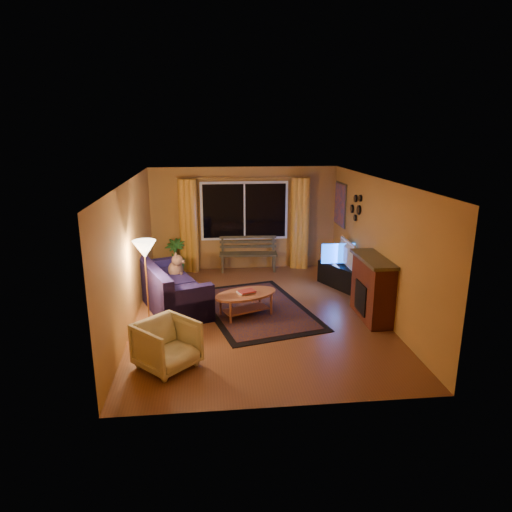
{
  "coord_description": "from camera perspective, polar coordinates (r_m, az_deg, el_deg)",
  "views": [
    {
      "loc": [
        -0.87,
        -7.93,
        3.36
      ],
      "look_at": [
        0.0,
        0.3,
        1.05
      ],
      "focal_mm": 32.0,
      "sensor_mm": 36.0,
      "label": 1
    }
  ],
  "objects": [
    {
      "name": "wall_back",
      "position": [
        11.18,
        -1.47,
        4.7
      ],
      "size": [
        4.5,
        0.02,
        2.5
      ],
      "primitive_type": "cube",
      "color": "#BB823A",
      "rests_on": "ground"
    },
    {
      "name": "floor_lamp",
      "position": [
        8.13,
        -13.49,
        -3.4
      ],
      "size": [
        0.29,
        0.29,
        1.55
      ],
      "primitive_type": "cylinder",
      "rotation": [
        0.0,
        0.0,
        0.14
      ],
      "color": "#BF8C3F",
      "rests_on": "ground"
    },
    {
      "name": "wall_left",
      "position": [
        8.32,
        -15.44,
        0.33
      ],
      "size": [
        0.02,
        6.0,
        2.5
      ],
      "primitive_type": "cube",
      "color": "#BB823A",
      "rests_on": "ground"
    },
    {
      "name": "wall_right",
      "position": [
        8.79,
        15.04,
        1.15
      ],
      "size": [
        0.02,
        6.0,
        2.5
      ],
      "primitive_type": "cube",
      "color": "#BB823A",
      "rests_on": "ground"
    },
    {
      "name": "tv_console",
      "position": [
        10.15,
        10.7,
        -2.52
      ],
      "size": [
        0.87,
        1.26,
        0.5
      ],
      "primitive_type": "cube",
      "rotation": [
        0.0,
        0.0,
        0.43
      ],
      "color": "black",
      "rests_on": "ground"
    },
    {
      "name": "window",
      "position": [
        11.08,
        -1.45,
        5.65
      ],
      "size": [
        2.0,
        0.02,
        1.3
      ],
      "primitive_type": "cube",
      "color": "black",
      "rests_on": "wall_back"
    },
    {
      "name": "ceiling",
      "position": [
        8.03,
        0.23,
        9.51
      ],
      "size": [
        4.5,
        6.0,
        0.02
      ],
      "primitive_type": "cube",
      "color": "white",
      "rests_on": "ground"
    },
    {
      "name": "rug",
      "position": [
        8.89,
        -0.0,
        -6.54
      ],
      "size": [
        2.47,
        3.25,
        0.02
      ],
      "primitive_type": "cube",
      "rotation": [
        0.0,
        0.0,
        0.24
      ],
      "color": "#5F2905",
      "rests_on": "ground"
    },
    {
      "name": "dog",
      "position": [
        9.4,
        -10.04,
        -1.09
      ],
      "size": [
        0.46,
        0.56,
        0.53
      ],
      "primitive_type": null,
      "rotation": [
        0.0,
        0.0,
        -0.24
      ],
      "color": "#8F6148",
      "rests_on": "sofa"
    },
    {
      "name": "curtain_rod",
      "position": [
        10.92,
        -1.46,
        9.75
      ],
      "size": [
        3.2,
        0.03,
        0.03
      ],
      "primitive_type": "cylinder",
      "rotation": [
        0.0,
        1.57,
        0.0
      ],
      "color": "#BF8C3F",
      "rests_on": "wall_back"
    },
    {
      "name": "fireplace",
      "position": [
        8.55,
        14.34,
        -4.09
      ],
      "size": [
        0.4,
        1.2,
        1.1
      ],
      "primitive_type": "cube",
      "color": "maroon",
      "rests_on": "ground"
    },
    {
      "name": "floor",
      "position": [
        8.66,
        0.21,
        -7.3
      ],
      "size": [
        4.5,
        6.0,
        0.02
      ],
      "primitive_type": "cube",
      "color": "brown",
      "rests_on": "ground"
    },
    {
      "name": "curtain_left",
      "position": [
        11.05,
        -8.42,
        3.72
      ],
      "size": [
        0.36,
        0.36,
        2.24
      ],
      "primitive_type": "cylinder",
      "color": "orange",
      "rests_on": "ground"
    },
    {
      "name": "coffee_table",
      "position": [
        8.51,
        -1.27,
        -6.05
      ],
      "size": [
        1.59,
        1.59,
        0.44
      ],
      "primitive_type": "cylinder",
      "rotation": [
        0.0,
        0.0,
        0.39
      ],
      "color": "#BA6742",
      "rests_on": "ground"
    },
    {
      "name": "television",
      "position": [
        10.01,
        10.85,
        0.34
      ],
      "size": [
        0.13,
        0.95,
        0.55
      ],
      "primitive_type": "imported",
      "rotation": [
        0.0,
        0.0,
        1.57
      ],
      "color": "black",
      "rests_on": "tv_console"
    },
    {
      "name": "painting",
      "position": [
        10.97,
        10.47,
        6.36
      ],
      "size": [
        0.04,
        0.76,
        0.96
      ],
      "primitive_type": "cube",
      "color": "#CF551F",
      "rests_on": "wall_right"
    },
    {
      "name": "sofa",
      "position": [
        9.02,
        -10.47,
        -3.58
      ],
      "size": [
        1.64,
        2.35,
        0.88
      ],
      "primitive_type": "cube",
      "rotation": [
        0.0,
        0.0,
        0.37
      ],
      "color": "#1C1441",
      "rests_on": "ground"
    },
    {
      "name": "potted_plant",
      "position": [
        11.03,
        -10.06,
        -0.09
      ],
      "size": [
        0.56,
        0.56,
        0.85
      ],
      "primitive_type": "imported",
      "rotation": [
        0.0,
        0.0,
        -0.21
      ],
      "color": "#235B1E",
      "rests_on": "ground"
    },
    {
      "name": "curtain_right",
      "position": [
        11.26,
        5.47,
        4.04
      ],
      "size": [
        0.36,
        0.36,
        2.24
      ],
      "primitive_type": "cylinder",
      "color": "orange",
      "rests_on": "ground"
    },
    {
      "name": "mirror_cluster",
      "position": [
        9.86,
        12.32,
        6.13
      ],
      "size": [
        0.06,
        0.6,
        0.56
      ],
      "primitive_type": null,
      "color": "black",
      "rests_on": "wall_right"
    },
    {
      "name": "bench",
      "position": [
        11.18,
        -0.98,
        -0.79
      ],
      "size": [
        1.42,
        0.49,
        0.42
      ],
      "primitive_type": "cube",
      "rotation": [
        0.0,
        0.0,
        -0.06
      ],
      "color": "#413924",
      "rests_on": "ground"
    },
    {
      "name": "armchair",
      "position": [
        6.81,
        -11.08,
        -10.57
      ],
      "size": [
        1.04,
        1.04,
        0.78
      ],
      "primitive_type": "imported",
      "rotation": [
        0.0,
        0.0,
        0.77
      ],
      "color": "beige",
      "rests_on": "ground"
    }
  ]
}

